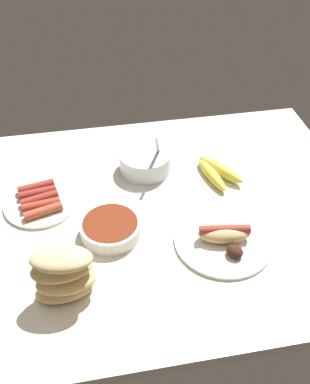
{
  "coord_description": "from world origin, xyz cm",
  "views": [
    {
      "loc": [
        -15.99,
        -88.5,
        86.43
      ],
      "look_at": [
        1.13,
        4.64,
        3.0
      ],
      "focal_mm": 42.09,
      "sensor_mm": 36.0,
      "label": 1
    }
  ],
  "objects_px": {
    "bowl_coleslaw": "(145,160)",
    "bread_stack": "(64,274)",
    "banana_bunch": "(217,172)",
    "plate_sausages": "(40,201)",
    "plate_hotdog_assembled": "(224,238)",
    "bowl_chili": "(111,228)"
  },
  "relations": [
    {
      "from": "plate_sausages",
      "to": "plate_hotdog_assembled",
      "type": "distance_m",
      "value": 0.52
    },
    {
      "from": "bread_stack",
      "to": "banana_bunch",
      "type": "relative_size",
      "value": 0.87
    },
    {
      "from": "bowl_chili",
      "to": "bowl_coleslaw",
      "type": "bearing_deg",
      "value": 62.14
    },
    {
      "from": "plate_sausages",
      "to": "banana_bunch",
      "type": "xyz_separation_m",
      "value": [
        0.52,
        0.03,
        0.01
      ]
    },
    {
      "from": "bowl_coleslaw",
      "to": "plate_sausages",
      "type": "bearing_deg",
      "value": -161.86
    },
    {
      "from": "plate_hotdog_assembled",
      "to": "banana_bunch",
      "type": "height_order",
      "value": "plate_hotdog_assembled"
    },
    {
      "from": "bread_stack",
      "to": "bowl_chili",
      "type": "distance_m",
      "value": 0.21
    },
    {
      "from": "bowl_coleslaw",
      "to": "bowl_chili",
      "type": "distance_m",
      "value": 0.29
    },
    {
      "from": "plate_sausages",
      "to": "plate_hotdog_assembled",
      "type": "bearing_deg",
      "value": -26.47
    },
    {
      "from": "bowl_coleslaw",
      "to": "bread_stack",
      "type": "relative_size",
      "value": 1.05
    },
    {
      "from": "bread_stack",
      "to": "banana_bunch",
      "type": "bearing_deg",
      "value": 37.49
    },
    {
      "from": "plate_sausages",
      "to": "banana_bunch",
      "type": "height_order",
      "value": "banana_bunch"
    },
    {
      "from": "bread_stack",
      "to": "banana_bunch",
      "type": "distance_m",
      "value": 0.58
    },
    {
      "from": "banana_bunch",
      "to": "bowl_chili",
      "type": "distance_m",
      "value": 0.38
    },
    {
      "from": "bowl_coleslaw",
      "to": "bread_stack",
      "type": "bearing_deg",
      "value": -120.78
    },
    {
      "from": "plate_hotdog_assembled",
      "to": "banana_bunch",
      "type": "bearing_deg",
      "value": 77.69
    },
    {
      "from": "plate_sausages",
      "to": "bowl_chili",
      "type": "height_order",
      "value": "bowl_chili"
    },
    {
      "from": "bowl_coleslaw",
      "to": "bread_stack",
      "type": "xyz_separation_m",
      "value": [
        -0.25,
        -0.42,
        0.04
      ]
    },
    {
      "from": "plate_hotdog_assembled",
      "to": "bowl_coleslaw",
      "type": "bearing_deg",
      "value": 113.9
    },
    {
      "from": "plate_hotdog_assembled",
      "to": "bread_stack",
      "type": "xyz_separation_m",
      "value": [
        -0.4,
        -0.09,
        0.06
      ]
    },
    {
      "from": "bread_stack",
      "to": "bowl_coleslaw",
      "type": "bearing_deg",
      "value": 59.22
    },
    {
      "from": "plate_sausages",
      "to": "banana_bunch",
      "type": "distance_m",
      "value": 0.52
    }
  ]
}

